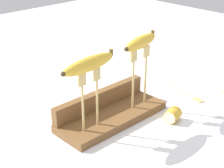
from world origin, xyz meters
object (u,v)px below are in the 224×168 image
Objects in this scene: banana_chunk_near at (173,115)px; banana_raised_left at (89,64)px; fork_stand_left at (90,94)px; banana_raised_right at (141,42)px; fork_fallen_far at (190,95)px; fork_stand_right at (140,72)px.

banana_raised_left is at bearing 153.37° from banana_chunk_near.
banana_raised_right reaches higher than fork_stand_left.
banana_raised_left is 3.56× the size of banana_chunk_near.
banana_raised_left reaches higher than banana_chunk_near.
fork_stand_left is 0.23m from banana_raised_right.
banana_chunk_near is at bearing -26.63° from fork_stand_left.
fork_fallen_far is 3.13× the size of banana_chunk_near.
fork_stand_right is 3.50× the size of banana_chunk_near.
fork_stand_left is 0.92× the size of fork_stand_right.
banana_raised_left is 1.15× the size of banana_raised_right.
banana_raised_right reaches higher than banana_raised_left.
banana_raised_left reaches higher than fork_stand_left.
banana_raised_right is at bearing -0.00° from banana_raised_left.
fork_fallen_far is (0.22, -0.05, -0.24)m from banana_raised_right.
fork_stand_right is 0.10m from banana_raised_right.
fork_stand_right is at bearing 11.58° from banana_raised_right.
fork_stand_left is 0.29m from banana_chunk_near.
fork_stand_right is 0.26m from fork_fallen_far.
banana_chunk_near is at bearing -26.63° from banana_raised_left.
fork_fallen_far is 0.20m from banana_chunk_near.
fork_stand_left is at bearing 153.37° from banana_chunk_near.
banana_raised_left is 0.48m from fork_fallen_far.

